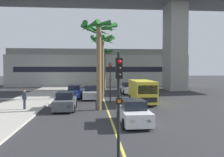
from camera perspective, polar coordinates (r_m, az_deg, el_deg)
name	(u,v)px	position (r m, az deg, el deg)	size (l,w,h in m)	color
sidewalk_left	(0,117)	(18.97, -25.71, -8.47)	(4.80, 80.00, 0.15)	#ADA89E
lane_stripe_center	(104,101)	(25.68, -1.89, -5.56)	(0.14, 56.00, 0.01)	#DBCC4C
pier_building_backdrop	(99,68)	(48.89, -3.31, 2.53)	(35.54, 8.04, 7.38)	#ADB2A8
car_queue_front	(128,88)	(33.45, 3.95, -2.45)	(1.95, 4.16, 1.56)	white
car_queue_second	(75,92)	(28.98, -9.10, -3.24)	(1.90, 4.13, 1.56)	navy
car_queue_third	(133,113)	(15.39, 5.26, -8.30)	(1.90, 4.13, 1.56)	white
car_queue_fourth	(91,93)	(27.47, -5.15, -3.53)	(1.92, 4.14, 1.56)	#B7BABF
car_queue_fifth	(65,102)	(20.70, -11.35, -5.55)	(1.86, 4.11, 1.56)	#4C5156
delivery_van	(142,91)	(23.95, 7.34, -3.07)	(2.19, 5.27, 2.36)	yellow
traffic_light_median_near	(119,92)	(8.68, 1.67, -3.38)	(0.24, 0.37, 4.20)	black
traffic_light_median_far	(110,77)	(24.42, -0.42, 0.41)	(0.24, 0.37, 4.20)	black
palm_tree_near_median	(104,57)	(38.93, -1.86, 5.18)	(2.90, 2.92, 6.88)	brown
palm_tree_mid_median	(99,39)	(20.28, -3.26, 9.65)	(3.27, 3.29, 7.62)	brown
palm_tree_far_median	(103,46)	(27.90, -2.33, 7.98)	(3.04, 3.06, 7.58)	brown
pedestrian_mid_block	(25,99)	(21.10, -20.56, -4.76)	(0.34, 0.22, 1.62)	#2D2D38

